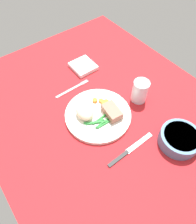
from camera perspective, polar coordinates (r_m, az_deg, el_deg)
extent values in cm
cube|color=red|center=(82.28, 2.69, -1.05)|extent=(120.00, 90.00, 2.00)
cylinder|color=white|center=(80.28, 0.00, -0.75)|extent=(26.01, 26.01, 1.60)
cube|color=#A86B56|center=(78.33, 3.94, 0.10)|extent=(8.73, 6.05, 3.26)
ellipsoid|color=beige|center=(77.52, -3.80, -0.12)|extent=(7.65, 6.01, 4.19)
cylinder|color=orange|center=(82.88, -0.86, 3.25)|extent=(1.93, 1.93, 1.18)
cylinder|color=orange|center=(82.96, 0.82, 3.18)|extent=(1.87, 1.87, 0.92)
cylinder|color=orange|center=(82.04, 1.72, 2.56)|extent=(2.46, 2.46, 1.28)
cylinder|color=orange|center=(82.32, 2.28, 2.71)|extent=(2.50, 2.50, 1.17)
cylinder|color=#2D8C38|center=(76.84, -0.08, -2.95)|extent=(4.29, 7.16, 0.74)
cylinder|color=#2D8C38|center=(77.01, -0.82, -2.85)|extent=(3.01, 7.24, 0.61)
cylinder|color=#2D8C38|center=(77.14, -0.59, -2.62)|extent=(1.83, 5.96, 0.72)
cylinder|color=#2D8C38|center=(76.67, 2.13, -3.21)|extent=(1.18, 7.42, 0.71)
cylinder|color=#2D8C38|center=(76.90, 1.50, -2.89)|extent=(1.21, 7.58, 0.76)
cylinder|color=#2D8C38|center=(76.87, -0.92, -2.89)|extent=(5.20, 7.57, 0.78)
cylinder|color=#2D8C38|center=(77.86, 0.78, -1.72)|extent=(1.48, 8.20, 0.88)
cube|color=silver|center=(89.92, -8.15, 5.94)|extent=(1.00, 13.00, 0.40)
cube|color=silver|center=(93.04, -4.03, 8.52)|extent=(0.24, 3.60, 0.40)
cube|color=silver|center=(92.80, -3.89, 8.38)|extent=(0.24, 3.60, 0.40)
cube|color=silver|center=(92.56, -3.74, 8.25)|extent=(0.24, 3.60, 0.40)
cube|color=silver|center=(92.33, -3.60, 8.11)|extent=(0.24, 3.60, 0.40)
cube|color=black|center=(72.25, 5.75, -12.92)|extent=(1.30, 9.00, 0.64)
cube|color=silver|center=(75.98, 11.50, -8.50)|extent=(1.70, 12.00, 0.40)
cylinder|color=silver|center=(84.32, 11.70, 5.75)|extent=(6.43, 6.43, 9.74)
cylinder|color=silver|center=(85.73, 11.49, 4.90)|extent=(5.91, 5.91, 5.90)
cylinder|color=#4C7299|center=(78.18, 21.88, -7.04)|extent=(14.31, 14.31, 4.98)
cylinder|color=beige|center=(77.27, 22.13, -6.63)|extent=(12.16, 12.16, 2.74)
cube|color=white|center=(99.42, -4.19, 12.70)|extent=(11.10, 10.47, 1.86)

